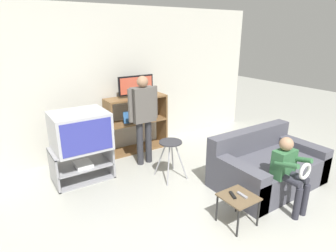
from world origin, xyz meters
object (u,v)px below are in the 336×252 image
Objects in this scene: folding_stool at (171,148)px; remote_control_white at (242,195)px; snack_table at (238,200)px; person_seated_child at (289,169)px; couch at (266,167)px; television_flat at (136,87)px; tv_stand at (82,163)px; television_main at (80,130)px; remote_control_black at (233,195)px; media_shelf at (137,123)px; person_standing_adult at (143,112)px.

remote_control_white is at bearing -87.05° from folding_stool.
person_seated_child is (0.74, -0.12, 0.25)m from snack_table.
snack_table is at bearing -157.72° from couch.
television_flat reaches higher than remote_control_white.
folding_stool is 1.38m from remote_control_white.
television_flat is 1.77× the size of snack_table.
television_flat is at bearing 85.89° from folding_stool.
television_main is (0.02, -0.01, 0.54)m from tv_stand.
couch is 1.69× the size of person_seated_child.
remote_control_black is at bearing -90.83° from folding_stool.
snack_table is (1.19, -2.07, 0.06)m from tv_stand.
tv_stand is 1.66m from television_flat.
television_flat is 2.76m from remote_control_white.
couch reaches higher than snack_table.
television_main is 0.83× the size of person_seated_child.
snack_table is at bearing -17.20° from remote_control_black.
person_seated_child is (1.92, -2.19, 0.31)m from tv_stand.
media_shelf is 0.72m from person_standing_adult.
television_flat is (0.02, 0.01, 0.69)m from media_shelf.
remote_control_black and remote_control_white have the same top height.
person_standing_adult is at bearing 112.00° from person_seated_child.
remote_control_white is at bearing -90.02° from media_shelf.
television_flat is at bearing 111.11° from remote_control_black.
tv_stand is at bearing 144.25° from television_main.
person_standing_adult is at bearing 126.55° from couch.
couch is (1.05, 0.43, -0.05)m from snack_table.
television_main is 1.16× the size of television_flat.
tv_stand is 0.54× the size of couch.
remote_control_white reaches higher than snack_table.
remote_control_white is (-0.02, -2.63, -0.84)m from television_flat.
folding_stool is 0.40× the size of person_standing_adult.
television_main reaches higher than remote_control_white.
folding_stool is at bearing 139.51° from couch.
snack_table is 2.66× the size of remote_control_black.
remote_control_black is (-0.09, -2.56, -0.15)m from media_shelf.
remote_control_white is 1.12m from couch.
folding_stool is at bearing 117.60° from person_seated_child.
person_standing_adult reaches higher than tv_stand.
tv_stand is 1.27× the size of television_flat.
television_flat is at bearing 72.82° from person_standing_adult.
television_flat is 1.13× the size of folding_stool.
media_shelf reaches higher than remote_control_white.
person_seated_child is at bearing -68.00° from person_standing_adult.
couch is at bearing 22.28° from snack_table.
media_shelf is at bearing -159.75° from television_flat.
tv_stand is at bearing -156.38° from media_shelf.
media_shelf is 7.94× the size of remote_control_white.
person_seated_child is at bearing -48.70° from tv_stand.
folding_stool is at bearing -31.77° from tv_stand.
television_main is at bearing 178.04° from person_standing_adult.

